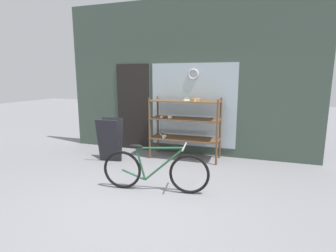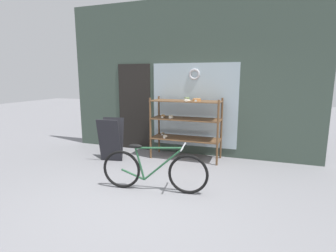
# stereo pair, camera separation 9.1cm
# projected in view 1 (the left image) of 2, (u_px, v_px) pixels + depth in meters

# --- Properties ---
(ground_plane) EXTENTS (30.00, 30.00, 0.00)m
(ground_plane) POSITION_uv_depth(u_px,v_px,m) (140.00, 199.00, 3.89)
(ground_plane) COLOR gray
(storefront_facade) EXTENTS (5.88, 0.13, 3.52)m
(storefront_facade) POSITION_uv_depth(u_px,v_px,m) (184.00, 80.00, 6.00)
(storefront_facade) COLOR #3D4C42
(storefront_facade) RESTS_ON ground_plane
(display_case) EXTENTS (1.52, 0.56, 1.35)m
(display_case) POSITION_uv_depth(u_px,v_px,m) (185.00, 120.00, 5.73)
(display_case) COLOR brown
(display_case) RESTS_ON ground_plane
(bicycle) EXTENTS (1.71, 0.46, 0.76)m
(bicycle) POSITION_uv_depth(u_px,v_px,m) (154.00, 170.00, 4.12)
(bicycle) COLOR black
(bicycle) RESTS_ON ground_plane
(sandwich_board) EXTENTS (0.53, 0.44, 0.92)m
(sandwich_board) POSITION_uv_depth(u_px,v_px,m) (110.00, 140.00, 5.60)
(sandwich_board) COLOR #232328
(sandwich_board) RESTS_ON ground_plane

